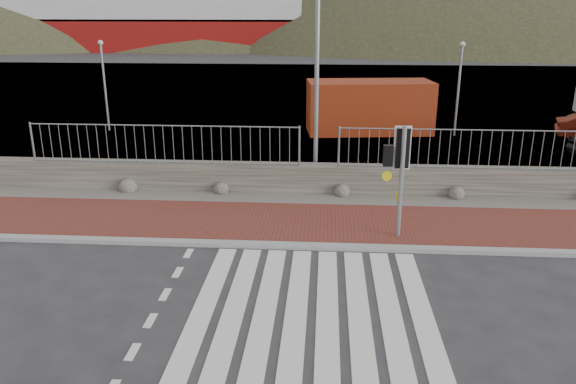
# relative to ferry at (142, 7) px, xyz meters

# --- Properties ---
(ground) EXTENTS (220.00, 220.00, 0.00)m
(ground) POSITION_rel_ferry_xyz_m (24.65, -67.90, -5.36)
(ground) COLOR #28282B
(ground) RESTS_ON ground
(sidewalk_far) EXTENTS (40.00, 3.00, 0.08)m
(sidewalk_far) POSITION_rel_ferry_xyz_m (24.65, -63.40, -5.32)
(sidewalk_far) COLOR maroon
(sidewalk_far) RESTS_ON ground
(kerb_far) EXTENTS (40.00, 0.25, 0.12)m
(kerb_far) POSITION_rel_ferry_xyz_m (24.65, -64.90, -5.31)
(kerb_far) COLOR gray
(kerb_far) RESTS_ON ground
(zebra_crossing) EXTENTS (4.62, 5.60, 0.01)m
(zebra_crossing) POSITION_rel_ferry_xyz_m (24.65, -67.90, -5.36)
(zebra_crossing) COLOR silver
(zebra_crossing) RESTS_ON ground
(gravel_strip) EXTENTS (40.00, 1.50, 0.06)m
(gravel_strip) POSITION_rel_ferry_xyz_m (24.65, -61.40, -5.33)
(gravel_strip) COLOR #59544C
(gravel_strip) RESTS_ON ground
(stone_wall) EXTENTS (40.00, 0.60, 0.90)m
(stone_wall) POSITION_rel_ferry_xyz_m (24.65, -60.60, -4.91)
(stone_wall) COLOR #47433A
(stone_wall) RESTS_ON ground
(railing) EXTENTS (18.07, 0.07, 1.22)m
(railing) POSITION_rel_ferry_xyz_m (24.65, -60.75, -3.54)
(railing) COLOR gray
(railing) RESTS_ON stone_wall
(quay) EXTENTS (120.00, 40.00, 0.50)m
(quay) POSITION_rel_ferry_xyz_m (24.65, -40.00, -5.36)
(quay) COLOR #4C4C4F
(quay) RESTS_ON ground
(water) EXTENTS (220.00, 50.00, 0.05)m
(water) POSITION_rel_ferry_xyz_m (24.65, -5.00, -5.36)
(water) COLOR #3F4C54
(water) RESTS_ON ground
(ferry) EXTENTS (50.00, 16.00, 20.00)m
(ferry) POSITION_rel_ferry_xyz_m (0.00, 0.00, 0.00)
(ferry) COLOR maroon
(ferry) RESTS_ON ground
(hills_backdrop) EXTENTS (254.00, 90.00, 100.00)m
(hills_backdrop) POSITION_rel_ferry_xyz_m (31.40, 20.00, -28.42)
(hills_backdrop) COLOR #282F1C
(hills_backdrop) RESTS_ON ground
(traffic_signal_far) EXTENTS (0.69, 0.28, 2.88)m
(traffic_signal_far) POSITION_rel_ferry_xyz_m (26.67, -64.13, -3.28)
(traffic_signal_far) COLOR gray
(traffic_signal_far) RESTS_ON ground
(streetlight) EXTENTS (1.67, 0.83, 8.29)m
(streetlight) POSITION_rel_ferry_xyz_m (24.66, -59.85, -0.70)
(streetlight) COLOR gray
(streetlight) RESTS_ON ground
(shipping_container) EXTENTS (5.84, 2.97, 2.34)m
(shipping_container) POSITION_rel_ferry_xyz_m (26.81, -51.48, -4.19)
(shipping_container) COLOR maroon
(shipping_container) RESTS_ON ground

